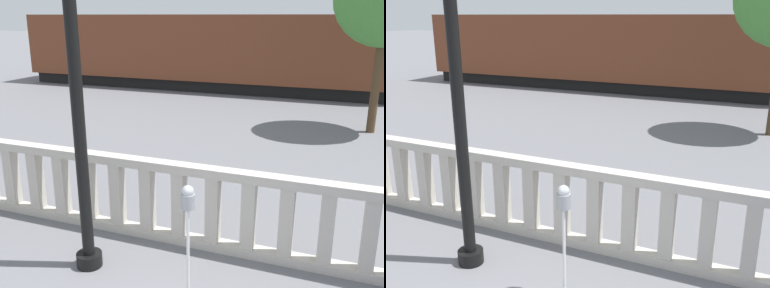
# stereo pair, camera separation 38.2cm
# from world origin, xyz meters

# --- Properties ---
(balustrade) EXTENTS (17.88, 0.24, 1.34)m
(balustrade) POSITION_xyz_m (-0.00, 3.23, 0.67)
(balustrade) COLOR #BCB5A8
(balustrade) RESTS_ON ground
(lamppost) EXTENTS (0.37, 0.37, 5.47)m
(lamppost) POSITION_xyz_m (-1.80, 2.13, 2.76)
(lamppost) COLOR black
(lamppost) RESTS_ON ground
(parking_meter) EXTENTS (0.18, 0.18, 1.54)m
(parking_meter) POSITION_xyz_m (-0.21, 2.02, 1.24)
(parking_meter) COLOR silver
(parking_meter) RESTS_ON ground
(train_near) EXTENTS (18.22, 2.80, 4.15)m
(train_near) POSITION_xyz_m (-5.60, 17.57, 1.87)
(train_near) COLOR black
(train_near) RESTS_ON ground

